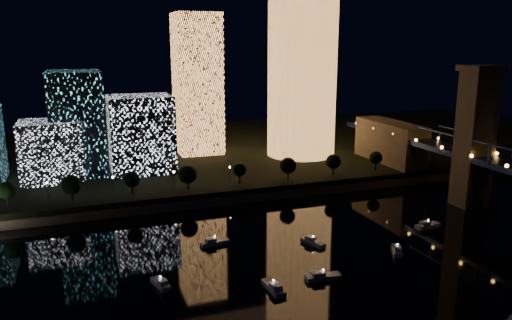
{
  "coord_description": "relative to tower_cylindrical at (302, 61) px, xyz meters",
  "views": [
    {
      "loc": [
        -66.04,
        -86.19,
        57.56
      ],
      "look_at": [
        -15.24,
        55.0,
        22.1
      ],
      "focal_mm": 35.0,
      "sensor_mm": 36.0,
      "label": 1
    }
  ],
  "objects": [
    {
      "name": "street_lamps",
      "position": [
        -67.47,
        -33.04,
        -40.34
      ],
      "size": [
        132.7,
        0.7,
        5.65
      ],
      "color": "black",
      "rests_on": "far_bank"
    },
    {
      "name": "far_bank",
      "position": [
        -33.47,
        32.96,
        -46.86
      ],
      "size": [
        420.0,
        160.0,
        5.0
      ],
      "primitive_type": "cube",
      "color": "black",
      "rests_on": "ground"
    },
    {
      "name": "tower_cylindrical",
      "position": [
        0.0,
        0.0,
        0.0
      ],
      "size": [
        34.0,
        34.0,
        88.47
      ],
      "color": "#EE964C",
      "rests_on": "far_bank"
    },
    {
      "name": "seawall",
      "position": [
        -33.47,
        -45.04,
        -47.86
      ],
      "size": [
        420.0,
        6.0,
        3.0
      ],
      "primitive_type": "cube",
      "color": "#6B5E4C",
      "rests_on": "ground"
    },
    {
      "name": "midrise_blocks",
      "position": [
        -103.33,
        -3.76,
        -27.79
      ],
      "size": [
        86.01,
        31.73,
        41.59
      ],
      "color": "white",
      "rests_on": "far_bank"
    },
    {
      "name": "tower_rectangular",
      "position": [
        -44.63,
        21.94,
        -11.35
      ],
      "size": [
        20.75,
        20.75,
        66.01
      ],
      "primitive_type": "cube",
      "color": "#EE964C",
      "rests_on": "far_bank"
    },
    {
      "name": "motorboats",
      "position": [
        -37.96,
        -117.63,
        -48.55
      ],
      "size": [
        102.25,
        77.43,
        2.78
      ],
      "color": "silver",
      "rests_on": "ground"
    },
    {
      "name": "esplanade_trees",
      "position": [
        -62.83,
        -39.04,
        -38.89
      ],
      "size": [
        165.32,
        6.84,
        8.92
      ],
      "color": "black",
      "rests_on": "far_bank"
    },
    {
      "name": "ground",
      "position": [
        -33.47,
        -127.04,
        -49.36
      ],
      "size": [
        520.0,
        520.0,
        0.0
      ],
      "primitive_type": "plane",
      "color": "black",
      "rests_on": "ground"
    }
  ]
}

